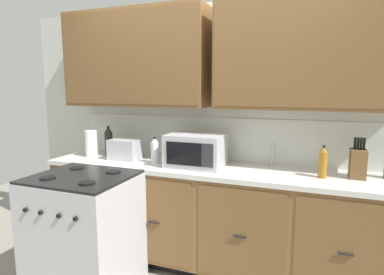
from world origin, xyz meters
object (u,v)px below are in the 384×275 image
bottle_amber (323,162)px  bottle_clear (155,150)px  microwave (196,150)px  bottle_dark (109,141)px  stove_range (85,232)px  toaster (124,150)px  paper_towel_roll (91,144)px  knife_block (358,163)px

bottle_amber → bottle_clear: bottle_amber is taller
bottle_amber → microwave: bearing=179.5°
bottle_dark → bottle_clear: bearing=-11.8°
stove_range → toaster: bearing=90.0°
toaster → bottle_dark: bearing=159.5°
stove_range → bottle_clear: (0.34, 0.58, 0.58)m
bottle_clear → bottle_dark: 0.59m
toaster → paper_towel_roll: size_ratio=1.08×
bottle_amber → bottle_dark: size_ratio=0.83×
stove_range → bottle_amber: size_ratio=3.83×
toaster → bottle_dark: size_ratio=0.93×
knife_block → bottle_clear: size_ratio=1.30×
microwave → bottle_amber: size_ratio=1.94×
knife_block → paper_towel_roll: (-2.37, -0.07, 0.01)m
microwave → knife_block: (1.26, 0.08, -0.02)m
bottle_amber → bottle_dark: 1.98m
bottle_clear → bottle_dark: (-0.57, 0.12, 0.03)m
toaster → knife_block: size_ratio=0.90×
toaster → bottle_dark: bottle_dark is taller
bottle_amber → bottle_clear: size_ratio=1.04×
microwave → bottle_clear: bearing=-175.9°
stove_range → bottle_amber: bearing=18.9°
bottle_amber → bottle_clear: 1.40m
paper_towel_roll → bottle_dark: size_ratio=0.87×
microwave → paper_towel_roll: size_ratio=1.85×
toaster → bottle_clear: bottle_clear is taller
paper_towel_roll → bottle_clear: paper_towel_roll is taller
bottle_clear → toaster: bearing=174.8°
paper_towel_roll → stove_range: bearing=-58.2°
stove_range → microwave: (0.72, 0.61, 0.61)m
toaster → bottle_clear: size_ratio=1.18×
knife_block → bottle_dark: 2.22m
paper_towel_roll → toaster: bearing=-0.1°
knife_block → bottle_clear: (-1.65, -0.10, 0.00)m
bottle_clear → paper_towel_roll: bearing=177.5°
knife_block → bottle_clear: bearing=-176.4°
microwave → bottle_dark: (-0.96, 0.09, 0.01)m
microwave → knife_block: size_ratio=1.55×
stove_range → bottle_dark: size_ratio=3.17×
microwave → toaster: (-0.72, 0.00, -0.04)m
stove_range → microwave: microwave is taller
microwave → toaster: microwave is taller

